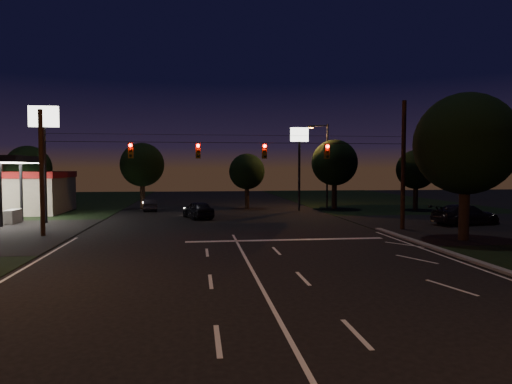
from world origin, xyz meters
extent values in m
plane|color=black|center=(0.00, 0.00, 0.00)|extent=(140.00, 140.00, 0.00)
cube|color=black|center=(20.00, 16.00, 0.00)|extent=(20.00, 16.00, 0.02)
cube|color=silver|center=(0.00, -6.00, 0.01)|extent=(0.14, 40.00, 0.01)
cube|color=silver|center=(3.00, 11.50, 0.01)|extent=(12.00, 0.50, 0.01)
cylinder|color=black|center=(12.00, 15.00, 0.00)|extent=(0.30, 0.30, 9.00)
cylinder|color=black|center=(-12.00, 15.00, 0.00)|extent=(0.28, 0.28, 8.00)
cylinder|color=black|center=(0.00, 15.00, 6.00)|extent=(24.00, 0.03, 0.03)
cylinder|color=black|center=(0.00, 15.00, 6.50)|extent=(24.00, 0.02, 0.02)
cube|color=#3F3307|center=(-6.50, 15.00, 5.45)|extent=(0.32, 0.26, 1.00)
sphere|color=#FF0705|center=(-6.50, 14.84, 5.78)|extent=(0.22, 0.22, 0.22)
sphere|color=black|center=(-6.50, 14.84, 5.45)|extent=(0.20, 0.20, 0.20)
sphere|color=black|center=(-6.50, 14.84, 5.12)|extent=(0.20, 0.20, 0.20)
cube|color=#3F3307|center=(-2.20, 15.00, 5.45)|extent=(0.32, 0.26, 1.00)
sphere|color=#FF0705|center=(-2.20, 14.84, 5.78)|extent=(0.22, 0.22, 0.22)
sphere|color=black|center=(-2.20, 14.84, 5.45)|extent=(0.20, 0.20, 0.20)
sphere|color=black|center=(-2.20, 14.84, 5.12)|extent=(0.20, 0.20, 0.20)
cube|color=#3F3307|center=(2.20, 15.00, 5.45)|extent=(0.32, 0.26, 1.00)
sphere|color=#FF0705|center=(2.20, 14.84, 5.78)|extent=(0.22, 0.22, 0.22)
sphere|color=black|center=(2.20, 14.84, 5.45)|extent=(0.20, 0.20, 0.20)
sphere|color=black|center=(2.20, 14.84, 5.12)|extent=(0.20, 0.20, 0.20)
cube|color=#3F3307|center=(6.50, 15.00, 5.45)|extent=(0.32, 0.26, 1.00)
sphere|color=#FF0705|center=(6.50, 14.84, 5.78)|extent=(0.22, 0.22, 0.22)
sphere|color=black|center=(6.50, 14.84, 5.45)|extent=(0.20, 0.20, 0.20)
sphere|color=black|center=(6.50, 14.84, 5.12)|extent=(0.20, 0.20, 0.20)
cube|color=gray|center=(-16.50, 22.00, 0.55)|extent=(0.80, 2.00, 1.10)
cylinder|color=black|center=(-16.50, 20.00, 2.40)|extent=(0.24, 0.24, 4.80)
cylinder|color=black|center=(-16.50, 24.00, 2.40)|extent=(0.24, 0.24, 4.80)
cylinder|color=black|center=(-14.00, 22.00, 3.75)|extent=(0.24, 0.24, 7.50)
cube|color=white|center=(-14.00, 22.00, 8.30)|extent=(2.20, 0.30, 1.60)
cylinder|color=black|center=(8.00, 30.00, 3.50)|extent=(0.24, 0.24, 7.00)
cube|color=white|center=(8.00, 30.00, 7.70)|extent=(1.80, 0.30, 1.40)
cylinder|color=black|center=(11.50, 32.00, 4.50)|extent=(0.20, 0.20, 9.00)
cylinder|color=black|center=(10.60, 32.00, 8.80)|extent=(1.80, 0.12, 0.12)
cube|color=black|center=(9.70, 32.00, 8.70)|extent=(0.60, 0.35, 0.22)
cube|color=orange|center=(9.70, 32.00, 8.58)|extent=(0.45, 0.25, 0.04)
cylinder|color=black|center=(13.50, 10.00, 2.00)|extent=(0.60, 0.60, 4.00)
sphere|color=black|center=(13.50, 10.00, 5.76)|extent=(6.00, 6.00, 6.00)
sphere|color=black|center=(14.10, 10.45, 5.58)|extent=(4.50, 4.50, 4.50)
sphere|color=black|center=(12.90, 10.30, 5.62)|extent=(4.20, 4.20, 4.20)
cylinder|color=black|center=(-18.00, 30.00, 1.50)|extent=(0.49, 0.49, 3.00)
sphere|color=black|center=(-18.00, 30.00, 4.32)|extent=(4.20, 4.20, 4.20)
sphere|color=black|center=(-17.58, 30.32, 4.19)|extent=(3.15, 3.15, 3.15)
sphere|color=black|center=(-18.42, 30.21, 4.23)|extent=(2.94, 2.94, 2.94)
cylinder|color=black|center=(-8.00, 34.00, 1.62)|extent=(0.52, 0.52, 3.25)
sphere|color=black|center=(-8.00, 34.00, 4.68)|extent=(4.60, 4.60, 4.60)
sphere|color=black|center=(-7.54, 34.34, 4.54)|extent=(3.45, 3.45, 3.45)
sphere|color=black|center=(-8.46, 34.23, 4.58)|extent=(3.22, 3.22, 3.22)
cylinder|color=black|center=(3.00, 33.00, 1.38)|extent=(0.47, 0.47, 2.75)
sphere|color=black|center=(3.00, 33.00, 3.96)|extent=(3.80, 3.80, 3.80)
sphere|color=black|center=(3.38, 33.28, 3.85)|extent=(2.85, 2.85, 2.85)
sphere|color=black|center=(2.62, 33.19, 3.87)|extent=(2.66, 2.66, 2.66)
cylinder|color=black|center=(12.00, 31.00, 1.70)|extent=(0.53, 0.53, 3.40)
sphere|color=black|center=(12.00, 31.00, 4.90)|extent=(4.80, 4.80, 4.80)
sphere|color=black|center=(12.48, 31.36, 4.75)|extent=(3.60, 3.60, 3.60)
sphere|color=black|center=(11.52, 31.24, 4.79)|extent=(3.36, 3.36, 3.36)
cylinder|color=black|center=(20.00, 29.00, 1.45)|extent=(0.48, 0.48, 2.90)
sphere|color=black|center=(20.00, 29.00, 4.18)|extent=(4.00, 4.00, 4.00)
sphere|color=black|center=(20.40, 29.30, 4.06)|extent=(3.00, 3.00, 3.00)
sphere|color=black|center=(19.60, 29.20, 4.09)|extent=(2.80, 2.80, 2.80)
imported|color=black|center=(-2.20, 24.04, 0.74)|extent=(3.01, 4.70, 1.49)
imported|color=black|center=(-7.03, 31.79, 0.61)|extent=(1.79, 3.87, 1.23)
imported|color=black|center=(17.92, 16.86, 0.78)|extent=(5.71, 3.18, 1.56)
camera|label=1|loc=(-2.29, -15.23, 4.31)|focal=32.00mm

